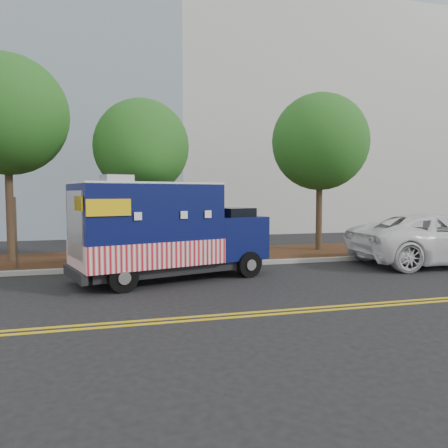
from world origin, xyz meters
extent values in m
plane|color=black|center=(0.00, 0.00, 0.00)|extent=(120.00, 120.00, 0.00)
cube|color=#9E9E99|center=(0.00, 1.40, 0.07)|extent=(120.00, 0.18, 0.15)
cube|color=#321F0D|center=(0.00, 3.50, 0.07)|extent=(120.00, 4.00, 0.15)
cube|color=gold|center=(0.00, -4.45, 0.01)|extent=(120.00, 0.10, 0.01)
cube|color=gold|center=(0.00, -4.70, 0.01)|extent=(120.00, 0.10, 0.01)
cube|color=silver|center=(2.00, 22.00, 15.00)|extent=(46.00, 20.00, 30.00)
cylinder|color=#38281C|center=(-5.57, 3.58, 2.09)|extent=(0.26, 0.26, 4.17)
sphere|color=#215919|center=(-5.57, 3.58, 5.21)|extent=(4.13, 4.13, 4.13)
cylinder|color=#38281C|center=(-1.09, 2.74, 1.66)|extent=(0.26, 0.26, 3.32)
sphere|color=#215919|center=(-1.09, 2.74, 4.15)|extent=(3.35, 3.35, 3.35)
cylinder|color=#38281C|center=(6.30, 3.62, 1.82)|extent=(0.26, 0.26, 3.65)
sphere|color=#215919|center=(6.30, 3.62, 4.65)|extent=(4.01, 4.01, 4.01)
cube|color=#473828|center=(-5.10, 1.88, 1.20)|extent=(0.06, 0.06, 2.40)
cube|color=black|center=(-0.46, -0.37, 0.39)|extent=(5.45, 3.13, 0.26)
cube|color=#091044|center=(-1.25, -0.61, 1.66)|extent=(4.31, 3.12, 2.21)
cube|color=#B80B19|center=(-1.25, -0.61, 0.88)|extent=(4.36, 3.19, 0.69)
cube|color=white|center=(-1.25, -0.61, 2.79)|extent=(4.31, 3.12, 0.06)
cube|color=#B7B7BA|center=(-2.05, -0.84, 2.91)|extent=(0.92, 0.92, 0.20)
cube|color=#091044|center=(1.40, 0.17, 1.15)|extent=(2.15, 2.37, 1.29)
cube|color=black|center=(1.36, 0.16, 1.77)|extent=(1.39, 1.98, 0.60)
cube|color=black|center=(2.22, 0.41, 0.72)|extent=(0.59, 1.79, 0.28)
cube|color=black|center=(-3.16, -1.16, 0.42)|extent=(0.74, 2.04, 0.26)
cube|color=#B7B7BA|center=(-3.13, -1.15, 1.71)|extent=(0.50, 1.60, 1.75)
cube|color=#B7B7BA|center=(-1.30, 0.52, 1.71)|extent=(1.60, 0.50, 1.01)
cube|color=yellow|center=(-2.27, -2.05, 2.17)|extent=(1.07, 0.33, 0.42)
cube|color=yellow|center=(-2.89, 0.06, 2.17)|extent=(1.07, 0.33, 0.42)
cylinder|color=black|center=(1.75, -0.71, 0.39)|extent=(0.82, 0.47, 0.77)
cylinder|color=black|center=(1.23, 1.10, 0.39)|extent=(0.82, 0.47, 0.77)
cylinder|color=black|center=(-1.96, -1.79, 0.39)|extent=(0.82, 0.47, 0.77)
cylinder|color=black|center=(-2.49, 0.01, 0.39)|extent=(0.82, 0.47, 0.77)
imported|color=white|center=(9.14, -0.20, 0.90)|extent=(6.64, 3.38, 1.80)
camera|label=1|loc=(-2.34, -13.01, 2.51)|focal=35.00mm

